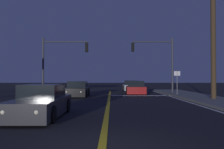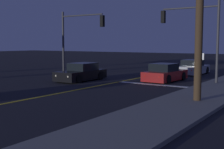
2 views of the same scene
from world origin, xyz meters
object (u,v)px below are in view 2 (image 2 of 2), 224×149
car_far_approaching_silver (193,68)px  car_side_waiting_black (81,73)px  street_sign_corner (199,64)px  traffic_signal_near_right (196,29)px  car_lead_oncoming_red (165,73)px  traffic_signal_far_left (77,33)px

car_far_approaching_silver → car_side_waiting_black: 10.88m
street_sign_corner → traffic_signal_near_right: bearing=113.8°
car_side_waiting_black → street_sign_corner: bearing=-177.6°
car_lead_oncoming_red → traffic_signal_far_left: (-7.41, -1.30, 3.14)m
car_lead_oncoming_red → street_sign_corner: bearing=-35.3°
car_far_approaching_silver → traffic_signal_near_right: traffic_signal_near_right is taller
car_side_waiting_black → traffic_signal_far_left: traffic_signal_far_left is taller
traffic_signal_near_right → street_sign_corner: bearing=113.8°
car_far_approaching_silver → car_lead_oncoming_red: (0.04, -6.24, -0.00)m
car_far_approaching_silver → traffic_signal_near_right: (2.28, -6.14, 3.27)m
car_side_waiting_black → traffic_signal_far_left: bearing=-44.8°
traffic_signal_near_right → street_sign_corner: 3.83m
car_lead_oncoming_red → traffic_signal_far_left: size_ratio=0.76×
traffic_signal_far_left → traffic_signal_near_right: bearing=8.3°
traffic_signal_far_left → car_lead_oncoming_red: bearing=9.9°
car_far_approaching_silver → car_lead_oncoming_red: size_ratio=1.02×
car_far_approaching_silver → street_sign_corner: (3.52, -8.94, 0.96)m
car_far_approaching_silver → traffic_signal_far_left: size_ratio=0.78×
car_lead_oncoming_red → car_far_approaching_silver: bearing=92.8°
car_side_waiting_black → street_sign_corner: 9.00m
car_side_waiting_black → traffic_signal_near_right: size_ratio=0.76×
car_far_approaching_silver → street_sign_corner: street_sign_corner is taller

